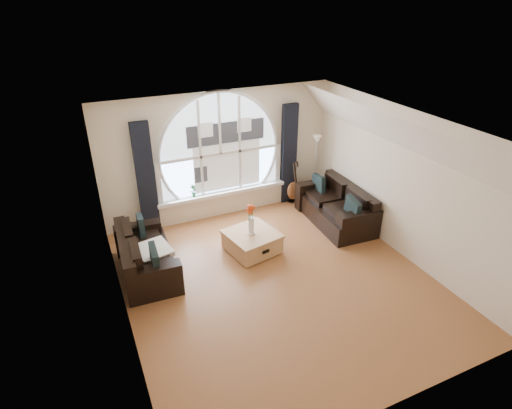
% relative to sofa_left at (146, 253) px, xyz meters
% --- Properties ---
extents(ground, '(5.00, 5.50, 0.01)m').
position_rel_sofa_left_xyz_m(ground, '(1.98, -1.16, -0.40)').
color(ground, brown).
rests_on(ground, ground).
extents(ceiling, '(5.00, 5.50, 0.01)m').
position_rel_sofa_left_xyz_m(ceiling, '(1.98, -1.16, 2.30)').
color(ceiling, silver).
rests_on(ceiling, ground).
extents(wall_back, '(5.00, 0.01, 2.70)m').
position_rel_sofa_left_xyz_m(wall_back, '(1.98, 1.59, 0.95)').
color(wall_back, beige).
rests_on(wall_back, ground).
extents(wall_front, '(5.00, 0.01, 2.70)m').
position_rel_sofa_left_xyz_m(wall_front, '(1.98, -3.91, 0.95)').
color(wall_front, beige).
rests_on(wall_front, ground).
extents(wall_left, '(0.01, 5.50, 2.70)m').
position_rel_sofa_left_xyz_m(wall_left, '(-0.52, -1.16, 0.95)').
color(wall_left, beige).
rests_on(wall_left, ground).
extents(wall_right, '(0.01, 5.50, 2.70)m').
position_rel_sofa_left_xyz_m(wall_right, '(4.48, -1.16, 0.95)').
color(wall_right, beige).
rests_on(wall_right, ground).
extents(attic_slope, '(0.92, 5.50, 0.72)m').
position_rel_sofa_left_xyz_m(attic_slope, '(4.18, -1.16, 1.95)').
color(attic_slope, silver).
rests_on(attic_slope, ground).
extents(arched_window, '(2.60, 0.06, 2.15)m').
position_rel_sofa_left_xyz_m(arched_window, '(1.98, 1.56, 1.23)').
color(arched_window, silver).
rests_on(arched_window, wall_back).
extents(window_sill, '(2.90, 0.22, 0.08)m').
position_rel_sofa_left_xyz_m(window_sill, '(1.98, 1.49, 0.11)').
color(window_sill, white).
rests_on(window_sill, wall_back).
extents(window_frame, '(2.76, 0.08, 2.15)m').
position_rel_sofa_left_xyz_m(window_frame, '(1.98, 1.53, 1.23)').
color(window_frame, white).
rests_on(window_frame, wall_back).
extents(neighbor_house, '(1.70, 0.02, 1.50)m').
position_rel_sofa_left_xyz_m(neighbor_house, '(2.13, 1.54, 1.10)').
color(neighbor_house, silver).
rests_on(neighbor_house, wall_back).
extents(curtain_left, '(0.35, 0.12, 2.30)m').
position_rel_sofa_left_xyz_m(curtain_left, '(0.38, 1.47, 0.75)').
color(curtain_left, black).
rests_on(curtain_left, ground).
extents(curtain_right, '(0.35, 0.12, 2.30)m').
position_rel_sofa_left_xyz_m(curtain_right, '(3.58, 1.47, 0.75)').
color(curtain_right, black).
rests_on(curtain_right, ground).
extents(sofa_left, '(0.94, 1.75, 0.76)m').
position_rel_sofa_left_xyz_m(sofa_left, '(0.00, 0.00, 0.00)').
color(sofa_left, black).
rests_on(sofa_left, ground).
extents(sofa_right, '(1.02, 1.88, 0.81)m').
position_rel_sofa_left_xyz_m(sofa_right, '(4.01, 0.12, 0.00)').
color(sofa_right, black).
rests_on(sofa_right, ground).
extents(coffee_chest, '(1.05, 1.05, 0.44)m').
position_rel_sofa_left_xyz_m(coffee_chest, '(1.95, -0.15, -0.18)').
color(coffee_chest, '#AE8051').
rests_on(coffee_chest, ground).
extents(throw_blanket, '(0.65, 0.65, 0.10)m').
position_rel_sofa_left_xyz_m(throw_blanket, '(0.11, -0.13, 0.10)').
color(throw_blanket, silver).
rests_on(throw_blanket, sofa_left).
extents(vase_flowers, '(0.24, 0.24, 0.70)m').
position_rel_sofa_left_xyz_m(vase_flowers, '(1.93, -0.16, 0.39)').
color(vase_flowers, white).
rests_on(vase_flowers, coffee_chest).
extents(floor_lamp, '(0.24, 0.24, 1.60)m').
position_rel_sofa_left_xyz_m(floor_lamp, '(4.12, 1.18, 0.40)').
color(floor_lamp, '#B2B2B2').
rests_on(floor_lamp, ground).
extents(guitar, '(0.41, 0.32, 1.06)m').
position_rel_sofa_left_xyz_m(guitar, '(3.65, 1.32, 0.13)').
color(guitar, brown).
rests_on(guitar, ground).
extents(potted_plant, '(0.17, 0.15, 0.28)m').
position_rel_sofa_left_xyz_m(potted_plant, '(1.33, 1.49, 0.29)').
color(potted_plant, '#1E6023').
rests_on(potted_plant, window_sill).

